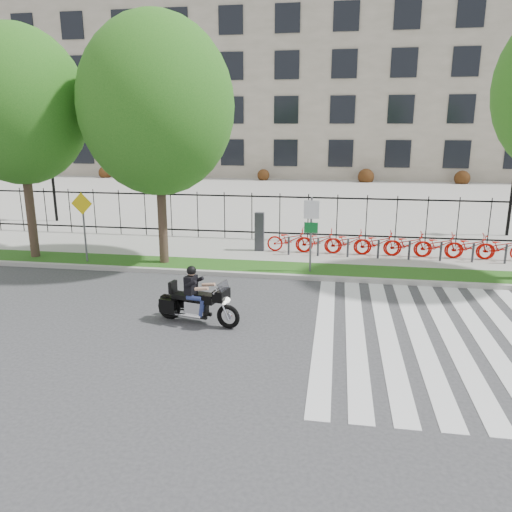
# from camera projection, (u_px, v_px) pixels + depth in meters

# --- Properties ---
(ground) EXTENTS (120.00, 120.00, 0.00)m
(ground) POSITION_uv_depth(u_px,v_px,m) (237.00, 324.00, 12.65)
(ground) COLOR #343436
(ground) RESTS_ON ground
(curb) EXTENTS (60.00, 0.20, 0.15)m
(curb) POSITION_uv_depth(u_px,v_px,m) (261.00, 275.00, 16.54)
(curb) COLOR #A3A199
(curb) RESTS_ON ground
(grass_verge) EXTENTS (60.00, 1.50, 0.15)m
(grass_verge) POSITION_uv_depth(u_px,v_px,m) (265.00, 268.00, 17.35)
(grass_verge) COLOR #1F4C13
(grass_verge) RESTS_ON ground
(sidewalk) EXTENTS (60.00, 3.50, 0.15)m
(sidewalk) POSITION_uv_depth(u_px,v_px,m) (274.00, 251.00, 19.74)
(sidewalk) COLOR #ACAAA1
(sidewalk) RESTS_ON ground
(plaza) EXTENTS (80.00, 34.00, 0.10)m
(plaza) POSITION_uv_depth(u_px,v_px,m) (305.00, 194.00, 36.51)
(plaza) COLOR #ACAAA1
(plaza) RESTS_ON ground
(crosswalk_stripes) EXTENTS (5.70, 8.00, 0.01)m
(crosswalk_stripes) POSITION_uv_depth(u_px,v_px,m) (435.00, 337.00, 11.89)
(crosswalk_stripes) COLOR silver
(crosswalk_stripes) RESTS_ON ground
(iron_fence) EXTENTS (30.00, 0.06, 2.00)m
(iron_fence) POSITION_uv_depth(u_px,v_px,m) (280.00, 217.00, 21.14)
(iron_fence) COLOR black
(iron_fence) RESTS_ON sidewalk
(office_building) EXTENTS (60.00, 21.90, 20.15)m
(office_building) POSITION_uv_depth(u_px,v_px,m) (320.00, 77.00, 53.02)
(office_building) COLOR gray
(office_building) RESTS_ON ground
(lamp_post_left) EXTENTS (1.06, 0.70, 4.25)m
(lamp_post_left) POSITION_uv_depth(u_px,v_px,m) (51.00, 160.00, 25.18)
(lamp_post_left) COLOR black
(lamp_post_left) RESTS_ON ground
(street_tree_0) EXTENTS (4.74, 4.74, 8.14)m
(street_tree_0) POSITION_uv_depth(u_px,v_px,m) (18.00, 106.00, 17.34)
(street_tree_0) COLOR #3D2D21
(street_tree_0) RESTS_ON grass_verge
(street_tree_1) EXTENTS (5.17, 5.17, 8.36)m
(street_tree_1) POSITION_uv_depth(u_px,v_px,m) (157.00, 106.00, 16.55)
(street_tree_1) COLOR #3D2D21
(street_tree_1) RESTS_ON grass_verge
(bike_share_station) EXTENTS (9.96, 0.85, 1.50)m
(bike_share_station) POSITION_uv_depth(u_px,v_px,m) (390.00, 243.00, 18.67)
(bike_share_station) COLOR #2D2D33
(bike_share_station) RESTS_ON sidewalk
(sign_pole_regulatory) EXTENTS (0.50, 0.09, 2.50)m
(sign_pole_regulatory) POSITION_uv_depth(u_px,v_px,m) (311.00, 225.00, 16.33)
(sign_pole_regulatory) COLOR #59595B
(sign_pole_regulatory) RESTS_ON grass_verge
(sign_pole_warning) EXTENTS (0.78, 0.09, 2.49)m
(sign_pole_warning) POSITION_uv_depth(u_px,v_px,m) (83.00, 218.00, 17.60)
(sign_pole_warning) COLOR #59595B
(sign_pole_warning) RESTS_ON grass_verge
(motorcycle_rider) EXTENTS (2.31, 0.98, 1.81)m
(motorcycle_rider) POSITION_uv_depth(u_px,v_px,m) (197.00, 301.00, 12.59)
(motorcycle_rider) COLOR black
(motorcycle_rider) RESTS_ON ground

